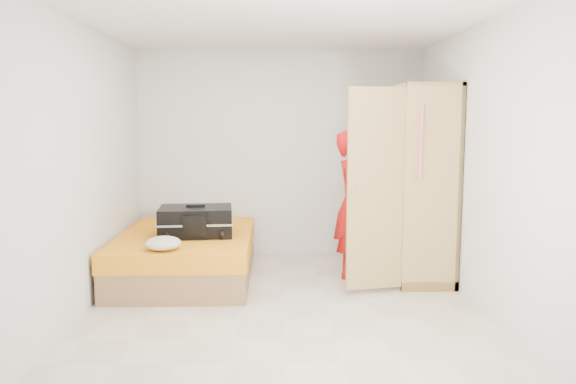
{
  "coord_description": "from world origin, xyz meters",
  "views": [
    {
      "loc": [
        -0.08,
        -5.18,
        1.73
      ],
      "look_at": [
        0.06,
        0.51,
        1.0
      ],
      "focal_mm": 35.0,
      "sensor_mm": 36.0,
      "label": 1
    }
  ],
  "objects_px": {
    "person": "(353,204)",
    "bed": "(187,255)",
    "suitcase": "(196,221)",
    "round_cushion": "(163,243)",
    "wardrobe": "(415,188)"
  },
  "relations": [
    {
      "from": "suitcase",
      "to": "round_cushion",
      "type": "distance_m",
      "value": 0.73
    },
    {
      "from": "person",
      "to": "suitcase",
      "type": "relative_size",
      "value": 1.94
    },
    {
      "from": "person",
      "to": "round_cushion",
      "type": "bearing_deg",
      "value": 130.69
    },
    {
      "from": "person",
      "to": "round_cushion",
      "type": "xyz_separation_m",
      "value": [
        -1.93,
        -0.85,
        -0.24
      ]
    },
    {
      "from": "bed",
      "to": "wardrobe",
      "type": "xyz_separation_m",
      "value": [
        2.5,
        -0.05,
        0.75
      ]
    },
    {
      "from": "round_cushion",
      "to": "wardrobe",
      "type": "bearing_deg",
      "value": 16.43
    },
    {
      "from": "suitcase",
      "to": "round_cushion",
      "type": "relative_size",
      "value": 2.42
    },
    {
      "from": "suitcase",
      "to": "round_cushion",
      "type": "xyz_separation_m",
      "value": [
        -0.22,
        -0.69,
        -0.09
      ]
    },
    {
      "from": "person",
      "to": "bed",
      "type": "bearing_deg",
      "value": 108.01
    },
    {
      "from": "wardrobe",
      "to": "suitcase",
      "type": "bearing_deg",
      "value": -178.17
    },
    {
      "from": "wardrobe",
      "to": "round_cushion",
      "type": "xyz_separation_m",
      "value": [
        -2.59,
        -0.76,
        -0.43
      ]
    },
    {
      "from": "wardrobe",
      "to": "round_cushion",
      "type": "bearing_deg",
      "value": -163.57
    },
    {
      "from": "wardrobe",
      "to": "person",
      "type": "bearing_deg",
      "value": 173.08
    },
    {
      "from": "person",
      "to": "round_cushion",
      "type": "height_order",
      "value": "person"
    },
    {
      "from": "bed",
      "to": "round_cushion",
      "type": "xyz_separation_m",
      "value": [
        -0.09,
        -0.81,
        0.31
      ]
    }
  ]
}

